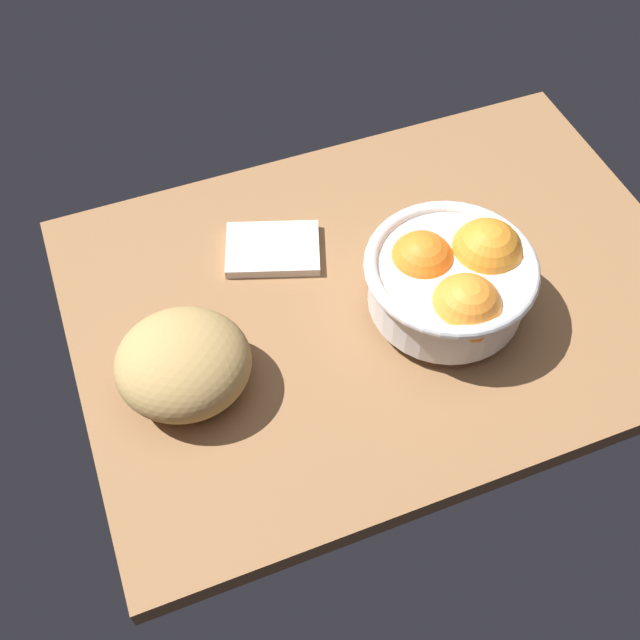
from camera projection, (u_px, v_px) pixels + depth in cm
name	position (u px, v px, depth cm)	size (l,w,h in cm)	color
ground_plane	(385.00, 299.00, 94.58)	(75.53, 53.33, 3.00)	olive
fruit_bowl	(453.00, 279.00, 87.18)	(19.78, 19.78, 10.93)	white
bread_loaf	(183.00, 364.00, 82.13)	(14.81, 14.03, 8.67)	tan
napkin_folded	(273.00, 249.00, 96.51)	(11.73, 8.36, 1.29)	silver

